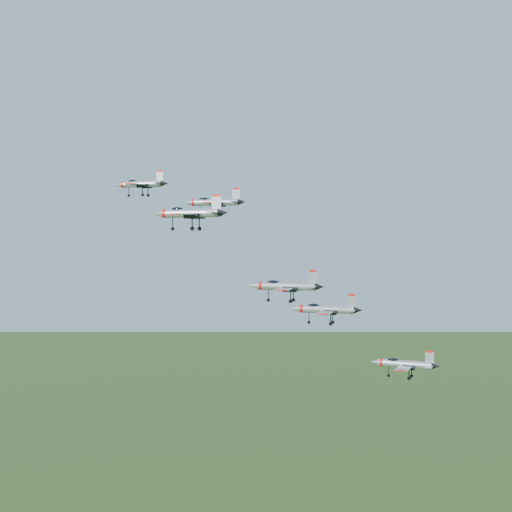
# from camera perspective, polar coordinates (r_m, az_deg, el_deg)

# --- Properties ---
(jet_lead) EXTENTS (13.08, 10.86, 3.49)m
(jet_lead) POSITION_cam_1_polar(r_m,az_deg,el_deg) (154.46, -9.25, 5.72)
(jet_lead) COLOR #9B9FA6
(jet_left_high) EXTENTS (12.27, 10.07, 3.29)m
(jet_left_high) POSITION_cam_1_polar(r_m,az_deg,el_deg) (133.53, -3.43, 4.33)
(jet_left_high) COLOR #9B9FA6
(jet_right_high) EXTENTS (14.05, 11.70, 3.75)m
(jet_right_high) POSITION_cam_1_polar(r_m,az_deg,el_deg) (118.40, -5.41, 3.45)
(jet_right_high) COLOR #9B9FA6
(jet_left_low) EXTENTS (13.56, 11.13, 3.64)m
(jet_left_low) POSITION_cam_1_polar(r_m,az_deg,el_deg) (131.50, 5.52, -4.25)
(jet_left_low) COLOR #9B9FA6
(jet_right_low) EXTENTS (12.28, 10.11, 3.29)m
(jet_right_low) POSITION_cam_1_polar(r_m,az_deg,el_deg) (112.36, 2.31, -2.41)
(jet_right_low) COLOR #9B9FA6
(jet_trail) EXTENTS (11.67, 9.73, 3.12)m
(jet_trail) POSITION_cam_1_polar(r_m,az_deg,el_deg) (122.09, 11.72, -8.44)
(jet_trail) COLOR #9B9FA6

